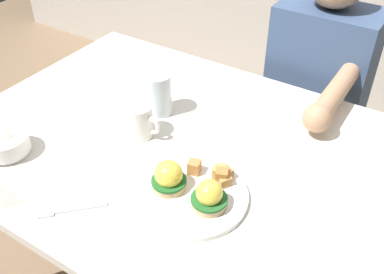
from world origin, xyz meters
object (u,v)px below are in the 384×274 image
object	(u,v)px
dining_table	(173,170)
fruit_bowl	(6,144)
fork	(68,210)
eggs_benedict_plate	(191,190)
water_glass_near	(159,95)
diner_person	(315,91)
coffee_mug	(139,120)

from	to	relation	value
dining_table	fruit_bowl	size ratio (longest dim) A/B	10.00
fork	dining_table	bearing A→B (deg)	80.86
eggs_benedict_plate	water_glass_near	size ratio (longest dim) A/B	2.12
fork	diner_person	size ratio (longest dim) A/B	0.11
fork	water_glass_near	size ratio (longest dim) A/B	0.96
fruit_bowl	water_glass_near	distance (m)	0.43
dining_table	fruit_bowl	world-z (taller)	fruit_bowl
fruit_bowl	eggs_benedict_plate	bearing A→B (deg)	14.04
eggs_benedict_plate	fork	size ratio (longest dim) A/B	2.21
eggs_benedict_plate	water_glass_near	distance (m)	0.37
water_glass_near	eggs_benedict_plate	bearing A→B (deg)	-42.28
dining_table	fork	size ratio (longest dim) A/B	9.80
coffee_mug	water_glass_near	world-z (taller)	water_glass_near
coffee_mug	fork	distance (m)	0.32
dining_table	water_glass_near	xyz separation A→B (m)	(-0.11, 0.09, 0.16)
coffee_mug	water_glass_near	bearing A→B (deg)	99.75
coffee_mug	diner_person	size ratio (longest dim) A/B	0.10
eggs_benedict_plate	water_glass_near	bearing A→B (deg)	137.72
fruit_bowl	diner_person	xyz separation A→B (m)	(0.54, 0.88, -0.12)
coffee_mug	eggs_benedict_plate	bearing A→B (deg)	-26.96
fruit_bowl	diner_person	distance (m)	1.03
coffee_mug	water_glass_near	size ratio (longest dim) A/B	0.87
fork	diner_person	distance (m)	0.98
eggs_benedict_plate	fork	world-z (taller)	eggs_benedict_plate
eggs_benedict_plate	coffee_mug	world-z (taller)	coffee_mug
fork	eggs_benedict_plate	bearing A→B (deg)	41.23
coffee_mug	diner_person	world-z (taller)	diner_person
coffee_mug	fork	size ratio (longest dim) A/B	0.91
fork	diner_person	xyz separation A→B (m)	(0.26, 0.94, -0.09)
fork	water_glass_near	bearing A→B (deg)	97.55
eggs_benedict_plate	diner_person	xyz separation A→B (m)	(0.04, 0.75, -0.11)
coffee_mug	fruit_bowl	bearing A→B (deg)	-134.09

